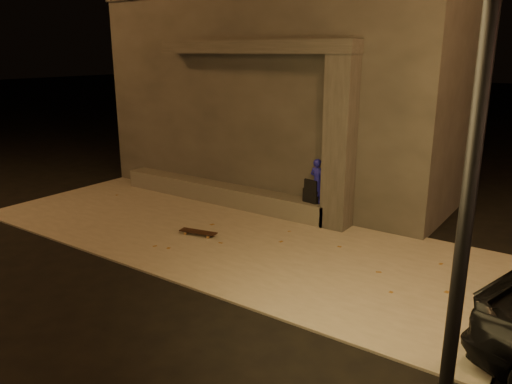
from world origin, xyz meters
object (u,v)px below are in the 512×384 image
Objects in this scene: skateboarder at (317,181)px; backpack at (313,194)px; skateboard at (198,232)px; column at (340,144)px.

skateboarder is 1.89× the size of backpack.
backpack is at bearing 8.71° from skateboarder.
backpack reaches higher than skateboard.
skateboarder is (-0.50, 0.00, -0.86)m from column.
backpack is at bearing 43.55° from skateboard.
skateboard is (-2.08, -2.12, -1.73)m from column.
column reaches higher than skateboard.
column is 3.44m from skateboard.
skateboarder is at bearing 41.77° from skateboard.
skateboard is (-1.58, -2.12, -0.87)m from skateboarder.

